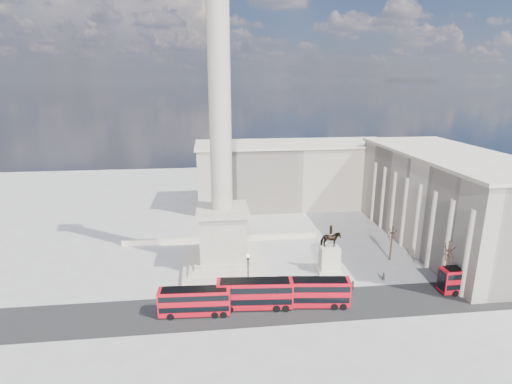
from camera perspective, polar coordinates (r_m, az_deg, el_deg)
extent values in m
plane|color=#A3A09B|center=(68.87, -4.49, -12.15)|extent=(180.00, 180.00, 0.00)
cube|color=#262626|center=(60.55, 0.85, -16.31)|extent=(120.00, 9.00, 0.01)
cube|color=#B1A593|center=(73.12, -4.66, -9.99)|extent=(14.00, 14.00, 1.00)
cube|color=#B1A593|center=(72.80, -4.67, -9.45)|extent=(12.00, 12.00, 0.50)
cube|color=#B1A593|center=(72.59, -4.68, -9.10)|extent=(10.00, 10.00, 0.50)
cube|color=#B1A593|center=(70.92, -4.76, -5.97)|extent=(8.00, 8.00, 8.00)
cube|color=#B1A593|center=(69.43, -4.84, -2.59)|extent=(9.00, 9.00, 0.80)
cylinder|color=#AEA290|center=(66.12, -5.19, 11.89)|extent=(3.60, 3.60, 34.00)
cube|color=beige|center=(83.16, -4.95, -6.70)|extent=(40.00, 0.60, 1.10)
cube|color=beige|center=(88.07, 25.76, -1.14)|extent=(18.00, 45.00, 18.00)
cube|color=beige|center=(86.11, 26.48, 4.80)|extent=(19.00, 46.00, 0.60)
cube|color=beige|center=(106.04, 5.39, 2.44)|extent=(50.00, 16.00, 16.00)
cube|color=beige|center=(104.48, 5.51, 6.87)|extent=(51.00, 17.00, 0.60)
cube|color=red|center=(58.70, -8.76, -15.15)|extent=(10.14, 2.78, 3.69)
cube|color=black|center=(59.04, -8.74, -15.70)|extent=(9.74, 2.82, 0.82)
cube|color=black|center=(58.21, -8.81, -14.32)|extent=(9.74, 2.82, 0.82)
cube|color=black|center=(57.78, -8.84, -13.55)|extent=(9.12, 2.50, 0.05)
cylinder|color=black|center=(59.96, -11.98, -16.48)|extent=(1.12, 2.45, 1.00)
cylinder|color=black|center=(59.38, -5.88, -16.53)|extent=(1.12, 2.45, 1.00)
cylinder|color=black|center=(59.34, -4.67, -16.52)|extent=(1.12, 2.45, 1.00)
cube|color=red|center=(59.48, -0.17, -14.29)|extent=(11.12, 3.36, 4.03)
cube|color=black|center=(59.84, -0.17, -14.89)|extent=(10.69, 3.39, 0.90)
cube|color=black|center=(58.95, -0.17, -13.39)|extent=(10.69, 3.39, 0.90)
cube|color=black|center=(58.48, -0.17, -12.55)|extent=(10.01, 3.03, 0.06)
cylinder|color=black|center=(60.41, -3.74, -15.82)|extent=(1.30, 2.69, 1.10)
cylinder|color=black|center=(60.56, 2.84, -15.71)|extent=(1.30, 2.69, 1.10)
cylinder|color=black|center=(60.68, 4.13, -15.67)|extent=(1.30, 2.69, 1.10)
cube|color=red|center=(60.59, 8.16, -13.95)|extent=(10.81, 3.59, 3.90)
cube|color=black|center=(60.93, 8.14, -14.52)|extent=(10.39, 3.60, 0.87)
cube|color=black|center=(60.09, 8.20, -13.09)|extent=(10.39, 3.60, 0.87)
cube|color=black|center=(59.64, 8.24, -12.29)|extent=(9.73, 3.23, 0.06)
cylinder|color=black|center=(61.08, 4.73, -15.48)|extent=(1.34, 2.63, 1.06)
cylinder|color=black|center=(61.95, 10.91, -15.25)|extent=(1.34, 2.63, 1.06)
cylinder|color=black|center=(62.20, 12.11, -15.19)|extent=(1.34, 2.63, 1.06)
cube|color=red|center=(72.18, 28.53, -10.78)|extent=(10.49, 2.60, 3.84)
cube|color=black|center=(72.47, 28.46, -11.27)|extent=(10.07, 2.65, 0.85)
cube|color=black|center=(71.77, 28.64, -10.04)|extent=(10.07, 2.65, 0.85)
cube|color=black|center=(71.40, 28.74, -9.36)|extent=(9.44, 2.34, 0.06)
cylinder|color=black|center=(71.02, 26.05, -12.44)|extent=(1.10, 2.52, 1.04)
cylinder|color=black|center=(74.61, 30.21, -11.64)|extent=(1.10, 2.52, 1.04)
cylinder|color=black|center=(75.36, 30.98, -11.49)|extent=(1.10, 2.52, 1.04)
cylinder|color=black|center=(62.90, -1.12, -14.69)|extent=(0.49, 0.49, 0.56)
cylinder|color=black|center=(61.41, -1.14, -12.21)|extent=(0.18, 0.18, 6.73)
cylinder|color=black|center=(59.96, -1.15, -9.46)|extent=(0.34, 0.34, 0.34)
sphere|color=silver|center=(59.80, -1.16, -9.12)|extent=(0.63, 0.63, 0.63)
cube|color=beige|center=(71.89, 10.36, -10.89)|extent=(4.13, 3.10, 0.52)
cube|color=beige|center=(71.02, 10.44, -9.43)|extent=(3.31, 2.27, 4.55)
imported|color=black|center=(69.56, 10.58, -6.69)|extent=(3.39, 1.70, 2.79)
cylinder|color=black|center=(68.95, 10.65, -5.39)|extent=(0.52, 0.52, 1.24)
sphere|color=black|center=(68.69, 10.68, -4.80)|extent=(0.37, 0.37, 0.37)
cylinder|color=#332319|center=(70.24, 25.61, -9.45)|extent=(0.33, 0.33, 8.20)
cylinder|color=#332319|center=(77.69, 18.77, -6.94)|extent=(0.31, 0.31, 6.68)
cylinder|color=#332319|center=(85.62, 25.14, -5.49)|extent=(0.29, 0.29, 6.76)
imported|color=#282722|center=(70.60, 17.77, -11.47)|extent=(0.63, 0.48, 1.53)
imported|color=#282722|center=(66.70, 13.61, -12.81)|extent=(0.82, 0.69, 1.52)
imported|color=#282722|center=(66.88, 8.52, -12.36)|extent=(1.03, 0.92, 1.68)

